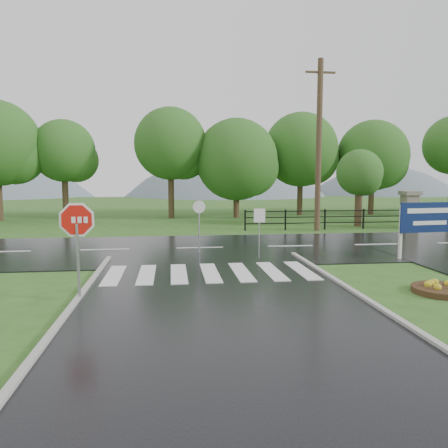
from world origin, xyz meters
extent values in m
plane|color=#2E5D1F|center=(0.00, 0.00, 0.00)|extent=(120.00, 120.00, 0.00)
cube|color=black|center=(0.00, 10.00, 0.00)|extent=(90.00, 8.00, 0.04)
cube|color=silver|center=(-3.00, 5.00, 0.06)|extent=(0.50, 2.80, 0.02)
cube|color=silver|center=(-2.00, 5.00, 0.06)|extent=(0.50, 2.80, 0.02)
cube|color=silver|center=(-1.00, 5.00, 0.06)|extent=(0.50, 2.80, 0.02)
cube|color=silver|center=(0.00, 5.00, 0.06)|extent=(0.50, 2.80, 0.02)
cube|color=silver|center=(1.00, 5.00, 0.06)|extent=(0.50, 2.80, 0.02)
cube|color=silver|center=(2.00, 5.00, 0.06)|extent=(0.50, 2.80, 0.02)
cube|color=silver|center=(3.00, 5.00, 0.06)|extent=(0.50, 2.80, 0.02)
cube|color=gray|center=(13.00, 16.00, 1.00)|extent=(0.80, 0.80, 2.00)
cube|color=#6B6659|center=(13.00, 16.00, 2.12)|extent=(1.00, 1.00, 0.24)
cube|color=black|center=(7.75, 16.00, 0.40)|extent=(9.50, 0.05, 0.05)
cube|color=black|center=(7.75, 16.00, 0.75)|extent=(9.50, 0.05, 0.05)
cube|color=black|center=(7.75, 16.00, 1.10)|extent=(9.50, 0.05, 0.05)
cube|color=black|center=(3.00, 16.00, 0.60)|extent=(0.08, 0.08, 1.20)
cube|color=black|center=(12.50, 16.00, 0.60)|extent=(0.08, 0.08, 1.20)
sphere|color=slate|center=(-28.00, 65.00, -14.40)|extent=(40.00, 40.00, 40.00)
sphere|color=slate|center=(8.00, 65.00, -17.28)|extent=(48.00, 48.00, 48.00)
sphere|color=slate|center=(36.00, 65.00, -12.96)|extent=(36.00, 36.00, 36.00)
cube|color=#939399|center=(-3.52, 2.44, 0.97)|extent=(0.06, 0.06, 1.94)
cylinder|color=white|center=(-3.52, 2.45, 2.04)|extent=(1.17, 0.07, 1.17)
cylinder|color=red|center=(-3.52, 2.44, 2.04)|extent=(1.02, 0.07, 1.02)
cube|color=silver|center=(7.24, 6.58, 1.02)|extent=(0.11, 0.11, 2.05)
cube|color=#0C1B4D|center=(8.37, 6.58, 1.59)|extent=(2.45, 0.31, 1.13)
cube|color=white|center=(8.37, 6.54, 1.84)|extent=(1.93, 0.20, 0.18)
cube|color=white|center=(8.37, 6.54, 1.38)|extent=(1.43, 0.15, 0.15)
cylinder|color=#332111|center=(5.97, 2.03, 0.08)|extent=(1.59, 1.59, 0.16)
cube|color=#939399|center=(2.06, 7.40, 0.90)|extent=(0.04, 0.04, 1.79)
cube|color=white|center=(2.06, 7.38, 1.65)|extent=(0.42, 0.06, 0.52)
cylinder|color=#939399|center=(-0.11, 8.78, 1.00)|extent=(0.06, 0.06, 2.00)
cylinder|color=white|center=(-0.11, 8.76, 1.90)|extent=(0.50, 0.07, 0.50)
cylinder|color=#473523|center=(7.11, 15.50, 4.80)|extent=(0.32, 0.32, 9.59)
cube|color=brown|center=(7.11, 15.50, 8.85)|extent=(1.71, 0.13, 0.11)
cylinder|color=#3D2B1C|center=(10.45, 17.50, 1.40)|extent=(0.42, 0.42, 2.80)
sphere|color=#265B1C|center=(10.45, 17.50, 3.36)|extent=(2.85, 2.85, 2.85)
camera|label=1|loc=(-1.22, -8.57, 3.10)|focal=35.00mm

